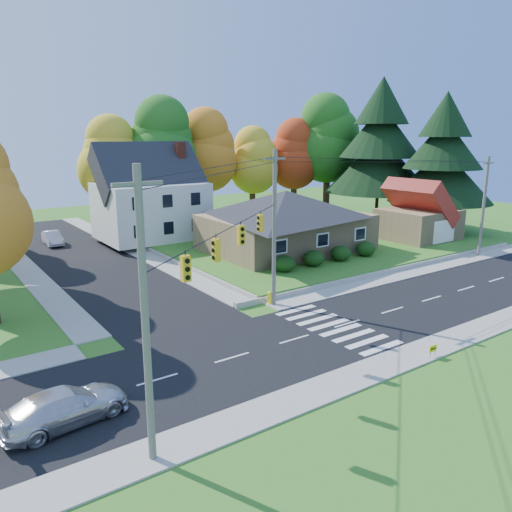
{
  "coord_description": "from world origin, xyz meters",
  "views": [
    {
      "loc": [
        -20.18,
        -19.47,
        10.82
      ],
      "look_at": [
        -0.94,
        8.0,
        2.65
      ],
      "focal_mm": 35.0,
      "sensor_mm": 36.0,
      "label": 1
    }
  ],
  "objects_px": {
    "ranch_house": "(286,219)",
    "white_car": "(53,238)",
    "fire_hydrant": "(270,298)",
    "silver_sedan": "(65,407)"
  },
  "relations": [
    {
      "from": "silver_sedan",
      "to": "fire_hydrant",
      "type": "distance_m",
      "value": 16.07
    },
    {
      "from": "fire_hydrant",
      "to": "silver_sedan",
      "type": "bearing_deg",
      "value": -155.71
    },
    {
      "from": "ranch_house",
      "to": "fire_hydrant",
      "type": "xyz_separation_m",
      "value": [
        -9.68,
        -10.64,
        -2.82
      ]
    },
    {
      "from": "ranch_house",
      "to": "silver_sedan",
      "type": "height_order",
      "value": "ranch_house"
    },
    {
      "from": "white_car",
      "to": "fire_hydrant",
      "type": "distance_m",
      "value": 28.08
    },
    {
      "from": "silver_sedan",
      "to": "white_car",
      "type": "relative_size",
      "value": 1.17
    },
    {
      "from": "ranch_house",
      "to": "fire_hydrant",
      "type": "height_order",
      "value": "ranch_house"
    },
    {
      "from": "silver_sedan",
      "to": "fire_hydrant",
      "type": "height_order",
      "value": "silver_sedan"
    },
    {
      "from": "white_car",
      "to": "ranch_house",
      "type": "bearing_deg",
      "value": -42.32
    },
    {
      "from": "ranch_house",
      "to": "white_car",
      "type": "xyz_separation_m",
      "value": [
        -16.78,
        16.52,
        -2.56
      ]
    }
  ]
}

